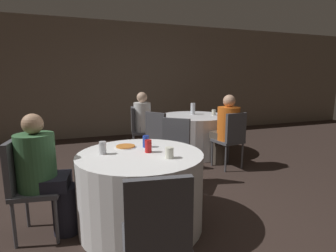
% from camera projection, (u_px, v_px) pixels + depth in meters
% --- Properties ---
extents(ground_plane, '(16.00, 16.00, 0.00)m').
position_uv_depth(ground_plane, '(145.00, 232.00, 2.49)').
color(ground_plane, '#332621').
extents(wall_back, '(16.00, 0.06, 2.80)m').
position_uv_depth(wall_back, '(97.00, 80.00, 6.35)').
color(wall_back, '#7A6B5B').
rests_on(wall_back, ground_plane).
extents(table_near, '(1.21, 1.21, 0.73)m').
position_uv_depth(table_near, '(141.00, 190.00, 2.56)').
color(table_near, white).
rests_on(table_near, ground_plane).
extents(table_far, '(1.34, 1.34, 0.73)m').
position_uv_depth(table_far, '(193.00, 134.00, 5.11)').
color(table_far, silver).
rests_on(table_far, ground_plane).
extents(chair_near_northeast, '(0.56, 0.56, 0.92)m').
position_uv_depth(chair_near_northeast, '(174.00, 147.00, 3.47)').
color(chair_near_northeast, '#47474C').
rests_on(chair_near_northeast, ground_plane).
extents(chair_near_south, '(0.45, 0.46, 0.92)m').
position_uv_depth(chair_near_south, '(157.00, 231.00, 1.55)').
color(chair_near_south, '#47474C').
rests_on(chair_near_south, ground_plane).
extents(chair_near_west, '(0.46, 0.46, 0.92)m').
position_uv_depth(chair_near_west, '(26.00, 180.00, 2.34)').
color(chair_near_west, '#47474C').
rests_on(chair_near_west, ground_plane).
extents(chair_far_west, '(0.47, 0.46, 0.92)m').
position_uv_depth(chair_far_west, '(137.00, 127.00, 4.90)').
color(chair_far_west, '#47474C').
rests_on(chair_far_west, ground_plane).
extents(chair_far_southwest, '(0.56, 0.56, 0.92)m').
position_uv_depth(chair_far_southwest, '(159.00, 134.00, 4.22)').
color(chair_far_southwest, '#47474C').
rests_on(chair_far_southwest, ground_plane).
extents(chair_far_south, '(0.45, 0.46, 0.92)m').
position_uv_depth(chair_far_south, '(232.00, 136.00, 4.13)').
color(chair_far_south, '#47474C').
rests_on(chair_far_south, ground_plane).
extents(person_orange_shirt, '(0.38, 0.51, 1.19)m').
position_uv_depth(person_orange_shirt, '(225.00, 130.00, 4.26)').
color(person_orange_shirt, '#4C4238').
rests_on(person_orange_shirt, ground_plane).
extents(person_green_jacket, '(0.50, 0.36, 1.14)m').
position_uv_depth(person_green_jacket, '(46.00, 175.00, 2.36)').
color(person_green_jacket, black).
rests_on(person_green_jacket, ground_plane).
extents(person_white_shirt, '(0.49, 0.35, 1.19)m').
position_uv_depth(person_white_shirt, '(146.00, 124.00, 4.91)').
color(person_white_shirt, black).
rests_on(person_white_shirt, ground_plane).
extents(pizza_plate_near, '(0.22, 0.22, 0.02)m').
position_uv_depth(pizza_plate_near, '(126.00, 146.00, 2.72)').
color(pizza_plate_near, white).
rests_on(pizza_plate_near, table_near).
extents(soda_can_red, '(0.07, 0.07, 0.12)m').
position_uv_depth(soda_can_red, '(148.00, 146.00, 2.52)').
color(soda_can_red, red).
rests_on(soda_can_red, table_near).
extents(soda_can_silver, '(0.07, 0.07, 0.12)m').
position_uv_depth(soda_can_silver, '(103.00, 148.00, 2.46)').
color(soda_can_silver, silver).
rests_on(soda_can_silver, table_near).
extents(soda_can_blue, '(0.07, 0.07, 0.12)m').
position_uv_depth(soda_can_blue, '(146.00, 141.00, 2.71)').
color(soda_can_blue, '#1E38A5').
rests_on(soda_can_blue, table_near).
extents(cup_near, '(0.08, 0.08, 0.10)m').
position_uv_depth(cup_near, '(169.00, 153.00, 2.34)').
color(cup_near, silver).
rests_on(cup_near, table_near).
extents(bottle_far, '(0.09, 0.09, 0.22)m').
position_uv_depth(bottle_far, '(193.00, 109.00, 5.18)').
color(bottle_far, silver).
rests_on(bottle_far, table_far).
extents(cup_far, '(0.08, 0.08, 0.11)m').
position_uv_depth(cup_far, '(214.00, 112.00, 5.07)').
color(cup_far, silver).
rests_on(cup_far, table_far).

